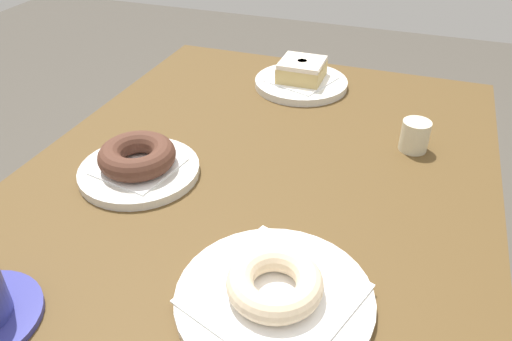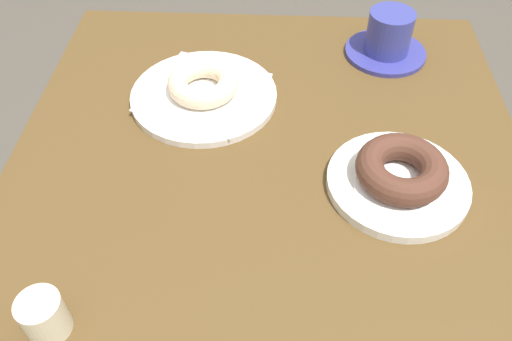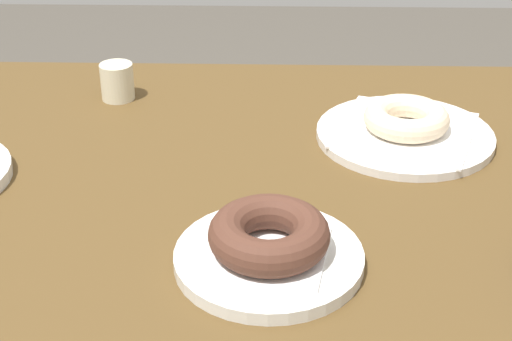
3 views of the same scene
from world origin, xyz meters
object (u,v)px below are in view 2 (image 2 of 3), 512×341
object	(u,v)px
donut_chocolate_ring	(402,169)
sugar_jar	(44,316)
coffee_cup	(388,37)
plate_chocolate_ring	(397,183)
donut_sugar_ring	(203,83)
plate_sugar_ring	(204,96)

from	to	relation	value
donut_chocolate_ring	sugar_jar	world-z (taller)	donut_chocolate_ring
coffee_cup	sugar_jar	size ratio (longest dim) A/B	2.62
donut_chocolate_ring	sugar_jar	size ratio (longest dim) A/B	2.27
plate_chocolate_ring	donut_chocolate_ring	distance (m)	0.03
donut_sugar_ring	donut_chocolate_ring	size ratio (longest dim) A/B	0.92
donut_sugar_ring	sugar_jar	world-z (taller)	sugar_jar
plate_sugar_ring	plate_chocolate_ring	bearing A→B (deg)	-121.90
plate_sugar_ring	plate_chocolate_ring	world-z (taller)	plate_chocolate_ring
plate_chocolate_ring	donut_chocolate_ring	world-z (taller)	donut_chocolate_ring
donut_sugar_ring	plate_chocolate_ring	size ratio (longest dim) A/B	0.58
plate_chocolate_ring	sugar_jar	bearing A→B (deg)	119.17
plate_sugar_ring	coffee_cup	distance (m)	0.33
donut_chocolate_ring	coffee_cup	bearing A→B (deg)	-3.84
donut_sugar_ring	donut_chocolate_ring	xyz separation A→B (m)	(-0.18, -0.28, 0.01)
plate_sugar_ring	donut_chocolate_ring	world-z (taller)	donut_chocolate_ring
plate_sugar_ring	donut_sugar_ring	size ratio (longest dim) A/B	2.08
plate_sugar_ring	donut_sugar_ring	distance (m)	0.02
plate_chocolate_ring	donut_chocolate_ring	size ratio (longest dim) A/B	1.58
plate_chocolate_ring	sugar_jar	distance (m)	0.46
donut_sugar_ring	sugar_jar	size ratio (longest dim) A/B	2.09
donut_sugar_ring	donut_chocolate_ring	distance (m)	0.33
plate_chocolate_ring	coffee_cup	world-z (taller)	coffee_cup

